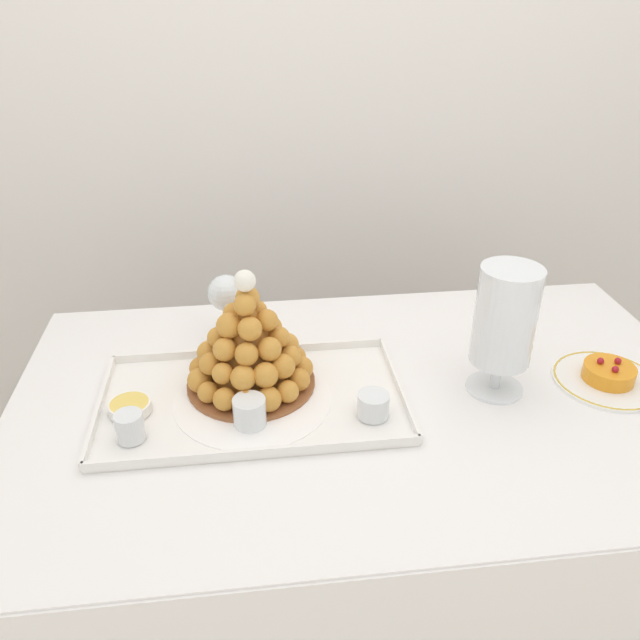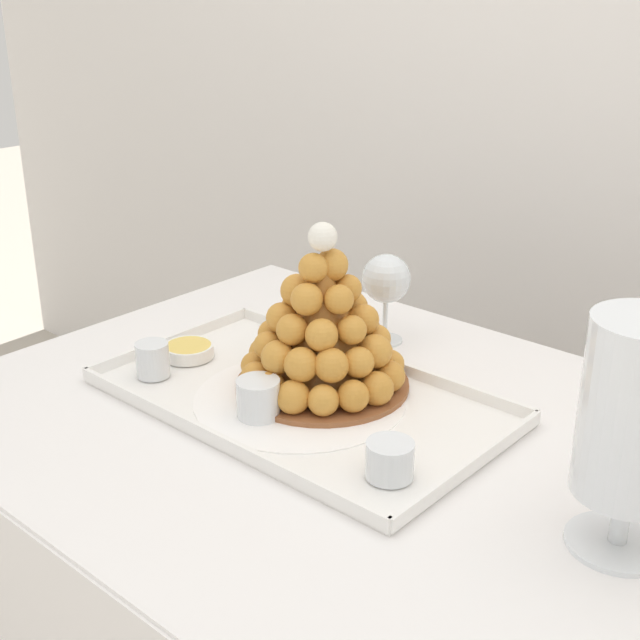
# 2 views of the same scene
# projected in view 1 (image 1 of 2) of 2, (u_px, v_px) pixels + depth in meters

# --- Properties ---
(ground_plane) EXTENTS (12.00, 12.00, 0.00)m
(ground_plane) POSITION_uv_depth(u_px,v_px,m) (357.00, 632.00, 1.62)
(ground_plane) COLOR #B2A899
(backdrop_wall) EXTENTS (4.80, 0.10, 2.50)m
(backdrop_wall) POSITION_uv_depth(u_px,v_px,m) (315.00, 65.00, 1.77)
(backdrop_wall) COLOR silver
(backdrop_wall) RESTS_ON ground_plane
(buffet_table) EXTENTS (1.41, 0.85, 0.75)m
(buffet_table) POSITION_uv_depth(u_px,v_px,m) (365.00, 439.00, 1.31)
(buffet_table) COLOR brown
(buffet_table) RESTS_ON ground_plane
(serving_tray) EXTENTS (0.59, 0.34, 0.02)m
(serving_tray) POSITION_uv_depth(u_px,v_px,m) (253.00, 400.00, 1.23)
(serving_tray) COLOR white
(serving_tray) RESTS_ON buffet_table
(croquembouche) EXTENTS (0.26, 0.26, 0.25)m
(croquembouche) POSITION_uv_depth(u_px,v_px,m) (249.00, 346.00, 1.23)
(croquembouche) COLOR brown
(croquembouche) RESTS_ON serving_tray
(dessert_cup_left) EXTENTS (0.05, 0.05, 0.05)m
(dessert_cup_left) POSITION_uv_depth(u_px,v_px,m) (130.00, 428.00, 1.11)
(dessert_cup_left) COLOR silver
(dessert_cup_left) RESTS_ON serving_tray
(dessert_cup_mid_left) EXTENTS (0.06, 0.06, 0.05)m
(dessert_cup_mid_left) POSITION_uv_depth(u_px,v_px,m) (250.00, 413.00, 1.15)
(dessert_cup_mid_left) COLOR silver
(dessert_cup_mid_left) RESTS_ON serving_tray
(dessert_cup_centre) EXTENTS (0.06, 0.06, 0.05)m
(dessert_cup_centre) POSITION_uv_depth(u_px,v_px,m) (373.00, 406.00, 1.17)
(dessert_cup_centre) COLOR silver
(dessert_cup_centre) RESTS_ON serving_tray
(creme_brulee_ramekin) EXTENTS (0.08, 0.08, 0.02)m
(creme_brulee_ramekin) POSITION_uv_depth(u_px,v_px,m) (130.00, 407.00, 1.19)
(creme_brulee_ramekin) COLOR white
(creme_brulee_ramekin) RESTS_ON serving_tray
(macaron_goblet) EXTENTS (0.12, 0.12, 0.27)m
(macaron_goblet) POSITION_uv_depth(u_px,v_px,m) (505.00, 320.00, 1.19)
(macaron_goblet) COLOR white
(macaron_goblet) RESTS_ON buffet_table
(fruit_tart_plate) EXTENTS (0.22, 0.22, 0.05)m
(fruit_tart_plate) POSITION_uv_depth(u_px,v_px,m) (608.00, 377.00, 1.29)
(fruit_tart_plate) COLOR white
(fruit_tart_plate) RESTS_ON buffet_table
(wine_glass) EXTENTS (0.08, 0.08, 0.15)m
(wine_glass) POSITION_uv_depth(u_px,v_px,m) (226.00, 294.00, 1.40)
(wine_glass) COLOR silver
(wine_glass) RESTS_ON buffet_table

